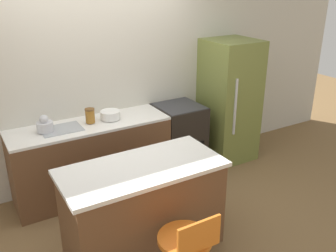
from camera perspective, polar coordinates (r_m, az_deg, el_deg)
ground_plane at (r=4.64m, az=-6.43°, el=-10.60°), size 14.00×14.00×0.00m
wall_back at (r=4.66m, az=-10.38°, el=6.87°), size 8.00×0.06×2.60m
back_counter at (r=4.59m, az=-11.46°, el=-4.88°), size 1.85×0.58×0.90m
kitchen_island at (r=3.63m, az=-3.80°, el=-12.33°), size 1.49×0.72×0.90m
oven_range at (r=5.06m, az=1.68°, el=-1.74°), size 0.58×0.60×0.90m
refrigerator at (r=5.32m, az=9.27°, el=3.81°), size 0.66×0.70×1.70m
kettle at (r=4.28m, az=-18.28°, el=0.13°), size 0.18×0.18×0.19m
mixing_bowl at (r=4.48m, az=-8.78°, el=1.70°), size 0.23×0.23×0.10m
canister_jar at (r=4.39m, az=-11.79°, el=1.56°), size 0.11×0.11×0.17m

